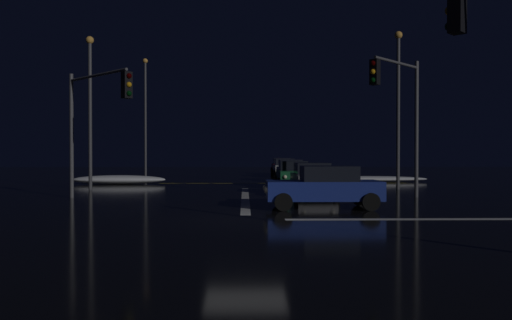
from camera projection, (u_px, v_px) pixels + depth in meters
ground at (246, 221)px, 15.80m from camera, size 120.00×120.00×0.10m
stop_line_north at (245, 198)px, 23.34m from camera, size 0.35×12.85×0.01m
centre_line_ns at (245, 183)px, 34.94m from camera, size 22.00×0.15×0.01m
crosswalk_bar_east at (492, 219)px, 15.97m from camera, size 12.85×0.40×0.01m
snow_bank_left_curb at (119, 180)px, 34.05m from camera, size 6.14×1.50×0.58m
snow_bank_right_curb at (363, 179)px, 36.46m from camera, size 9.20×1.50×0.42m
sedan_gray at (312, 179)px, 25.20m from camera, size 2.02×4.33×1.57m
sedan_green at (293, 174)px, 30.80m from camera, size 2.02×4.33×1.57m
sedan_white at (290, 170)px, 37.45m from camera, size 2.02×4.33×1.57m
sedan_silver at (285, 168)px, 44.18m from camera, size 2.02×4.33×1.57m
sedan_red at (282, 166)px, 49.49m from camera, size 2.02×4.33×1.57m
sedan_blue_crossing at (324, 187)px, 19.07m from camera, size 4.33×2.02×1.57m
traffic_signal_ne at (400, 102)px, 22.72m from camera, size 2.93×2.93×6.30m
traffic_signal_nw at (94, 109)px, 22.08m from camera, size 3.58×3.58×5.66m
streetlamp_right_near at (398, 98)px, 29.06m from camera, size 0.44×0.44×8.92m
streetlamp_left_near at (90, 101)px, 28.68m from camera, size 0.44×0.44×8.55m
streetlamp_left_far at (145, 109)px, 44.67m from camera, size 0.44×0.44×10.26m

